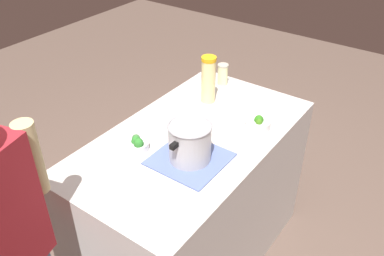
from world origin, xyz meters
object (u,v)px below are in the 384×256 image
at_px(broccoli_bowl_front, 138,144).
at_px(broccoli_bowl_center, 258,123).
at_px(cooking_pot, 190,141).
at_px(mason_jar, 223,74).
at_px(broccoli_bowl_back, 184,122).
at_px(lemonade_pitcher, 208,79).

height_order(broccoli_bowl_front, broccoli_bowl_center, broccoli_bowl_center).
height_order(cooking_pot, mason_jar, cooking_pot).
relative_size(cooking_pot, broccoli_bowl_back, 2.36).
xyz_separation_m(lemonade_pitcher, mason_jar, (-0.23, -0.04, -0.07)).
xyz_separation_m(lemonade_pitcher, broccoli_bowl_front, (0.60, -0.02, -0.11)).
distance_m(lemonade_pitcher, broccoli_bowl_center, 0.40).
relative_size(cooking_pot, broccoli_bowl_front, 2.54).
relative_size(cooking_pot, lemonade_pitcher, 0.98).
relative_size(mason_jar, broccoli_bowl_front, 1.24).
bearing_deg(mason_jar, lemonade_pitcher, 10.90).
xyz_separation_m(lemonade_pitcher, broccoli_bowl_back, (0.30, 0.05, -0.12)).
height_order(cooking_pot, broccoli_bowl_center, cooking_pot).
distance_m(mason_jar, broccoli_bowl_center, 0.53).
relative_size(broccoli_bowl_center, broccoli_bowl_back, 1.18).
xyz_separation_m(mason_jar, broccoli_bowl_center, (0.32, 0.42, -0.04)).
distance_m(cooking_pot, broccoli_bowl_back, 0.30).
height_order(lemonade_pitcher, broccoli_bowl_center, lemonade_pitcher).
xyz_separation_m(mason_jar, broccoli_bowl_front, (0.83, 0.03, -0.04)).
relative_size(lemonade_pitcher, broccoli_bowl_back, 2.40).
bearing_deg(lemonade_pitcher, broccoli_bowl_center, 77.08).
relative_size(cooking_pot, broccoli_bowl_center, 1.99).
bearing_deg(broccoli_bowl_back, broccoli_bowl_front, -12.34).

